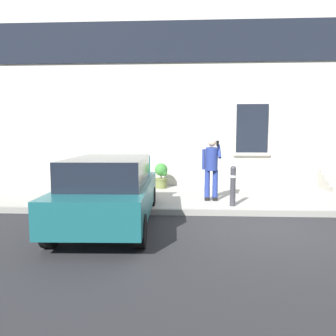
# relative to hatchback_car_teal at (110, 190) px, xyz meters

# --- Properties ---
(ground_plane) EXTENTS (80.00, 80.00, 0.00)m
(ground_plane) POSITION_rel_hatchback_car_teal_xyz_m (3.03, -0.02, -0.79)
(ground_plane) COLOR #232326
(sidewalk) EXTENTS (24.00, 3.60, 0.15)m
(sidewalk) POSITION_rel_hatchback_car_teal_xyz_m (3.03, 2.78, -0.71)
(sidewalk) COLOR #99968E
(sidewalk) RESTS_ON ground
(curb_edge) EXTENTS (24.00, 0.12, 0.15)m
(curb_edge) POSITION_rel_hatchback_car_teal_xyz_m (3.03, 0.92, -0.71)
(curb_edge) COLOR gray
(curb_edge) RESTS_ON ground
(building_facade) EXTENTS (24.00, 1.52, 7.50)m
(building_facade) POSITION_rel_hatchback_car_teal_xyz_m (3.04, 5.27, 2.94)
(building_facade) COLOR beige
(building_facade) RESTS_ON ground
(hatchback_car_teal) EXTENTS (1.90, 4.12, 1.50)m
(hatchback_car_teal) POSITION_rel_hatchback_car_teal_xyz_m (0.00, 0.00, 0.00)
(hatchback_car_teal) COLOR #165156
(hatchback_car_teal) RESTS_ON ground
(bollard_near_person) EXTENTS (0.15, 0.15, 1.04)m
(bollard_near_person) POSITION_rel_hatchback_car_teal_xyz_m (2.87, 1.33, -0.08)
(bollard_near_person) COLOR #333338
(bollard_near_person) RESTS_ON sidewalk
(person_on_phone) EXTENTS (0.51, 0.47, 1.75)m
(person_on_phone) POSITION_rel_hatchback_car_teal_xyz_m (2.37, 1.96, 0.36)
(person_on_phone) COLOR navy
(person_on_phone) RESTS_ON sidewalk
(planter_charcoal) EXTENTS (0.44, 0.44, 0.86)m
(planter_charcoal) POSITION_rel_hatchback_car_teal_xyz_m (-1.71, 4.09, -0.18)
(planter_charcoal) COLOR #2D2D30
(planter_charcoal) RESTS_ON sidewalk
(planter_olive) EXTENTS (0.44, 0.44, 0.86)m
(planter_olive) POSITION_rel_hatchback_car_teal_xyz_m (0.84, 3.95, -0.18)
(planter_olive) COLOR #606B38
(planter_olive) RESTS_ON sidewalk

